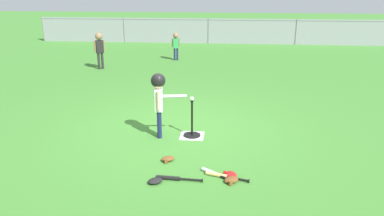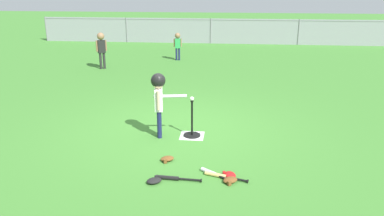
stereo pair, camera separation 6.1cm
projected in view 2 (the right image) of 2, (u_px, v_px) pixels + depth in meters
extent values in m
plane|color=#3D7A2D|center=(179.00, 129.00, 7.42)|extent=(60.00, 60.00, 0.00)
cube|color=white|center=(192.00, 136.00, 7.10)|extent=(0.44, 0.44, 0.01)
cylinder|color=black|center=(192.00, 135.00, 7.10)|extent=(0.32, 0.32, 0.03)
cylinder|color=black|center=(192.00, 118.00, 6.99)|extent=(0.04, 0.04, 0.67)
cylinder|color=black|center=(192.00, 101.00, 6.89)|extent=(0.06, 0.06, 0.02)
sphere|color=white|center=(192.00, 99.00, 6.88)|extent=(0.07, 0.07, 0.07)
cylinder|color=#191E4C|center=(159.00, 122.00, 7.05)|extent=(0.08, 0.08, 0.52)
cylinder|color=#191E4C|center=(159.00, 125.00, 6.94)|extent=(0.08, 0.08, 0.52)
cube|color=white|center=(159.00, 100.00, 6.85)|extent=(0.17, 0.25, 0.40)
cylinder|color=beige|center=(159.00, 96.00, 6.98)|extent=(0.06, 0.06, 0.34)
cylinder|color=beige|center=(158.00, 101.00, 6.70)|extent=(0.06, 0.06, 0.34)
sphere|color=beige|center=(158.00, 82.00, 6.75)|extent=(0.23, 0.23, 0.23)
sphere|color=black|center=(158.00, 81.00, 6.74)|extent=(0.26, 0.26, 0.26)
cylinder|color=silver|center=(170.00, 96.00, 6.84)|extent=(0.60, 0.15, 0.06)
cylinder|color=#191E4C|center=(179.00, 54.00, 13.93)|extent=(0.07, 0.07, 0.44)
cylinder|color=#191E4C|center=(176.00, 54.00, 13.92)|extent=(0.07, 0.07, 0.44)
cube|color=green|center=(178.00, 43.00, 13.80)|extent=(0.22, 0.15, 0.35)
cylinder|color=#8C6647|center=(181.00, 43.00, 13.80)|extent=(0.05, 0.05, 0.30)
cylinder|color=#8C6647|center=(174.00, 43.00, 13.79)|extent=(0.05, 0.05, 0.30)
sphere|color=#8C6647|center=(178.00, 36.00, 13.71)|extent=(0.20, 0.20, 0.20)
cylinder|color=#262626|center=(104.00, 61.00, 12.54)|extent=(0.08, 0.08, 0.53)
cylinder|color=#262626|center=(101.00, 61.00, 12.49)|extent=(0.08, 0.08, 0.53)
cube|color=black|center=(101.00, 47.00, 12.37)|extent=(0.27, 0.25, 0.41)
cylinder|color=#8C6647|center=(106.00, 45.00, 12.42)|extent=(0.06, 0.06, 0.35)
cylinder|color=#8C6647|center=(97.00, 46.00, 12.30)|extent=(0.06, 0.06, 0.35)
sphere|color=#8C6647|center=(101.00, 36.00, 12.26)|extent=(0.24, 0.24, 0.24)
cylinder|color=silver|center=(209.00, 172.00, 5.70)|extent=(0.26, 0.21, 0.06)
cylinder|color=black|center=(223.00, 178.00, 5.52)|extent=(0.24, 0.19, 0.03)
cylinder|color=black|center=(231.00, 181.00, 5.43)|extent=(0.04, 0.05, 0.05)
cylinder|color=#DBB266|center=(215.00, 175.00, 5.61)|extent=(0.33, 0.15, 0.06)
cylinder|color=black|center=(237.00, 179.00, 5.49)|extent=(0.32, 0.12, 0.03)
cylinder|color=black|center=(248.00, 181.00, 5.43)|extent=(0.03, 0.05, 0.05)
cylinder|color=black|center=(168.00, 178.00, 5.52)|extent=(0.33, 0.08, 0.06)
cylinder|color=black|center=(190.00, 179.00, 5.47)|extent=(0.33, 0.05, 0.03)
cylinder|color=black|center=(201.00, 180.00, 5.45)|extent=(0.02, 0.05, 0.05)
ellipsoid|color=brown|center=(167.00, 159.00, 6.11)|extent=(0.27, 0.25, 0.07)
cube|color=brown|center=(165.00, 161.00, 6.02)|extent=(0.06, 0.06, 0.06)
ellipsoid|color=brown|center=(230.00, 180.00, 5.45)|extent=(0.27, 0.26, 0.07)
cube|color=brown|center=(229.00, 183.00, 5.36)|extent=(0.06, 0.06, 0.06)
ellipsoid|color=#B21919|center=(230.00, 175.00, 5.59)|extent=(0.22, 0.26, 0.07)
cube|color=#B21919|center=(224.00, 173.00, 5.63)|extent=(0.05, 0.06, 0.06)
ellipsoid|color=black|center=(154.00, 181.00, 5.43)|extent=(0.27, 0.25, 0.07)
cube|color=black|center=(157.00, 177.00, 5.52)|extent=(0.06, 0.06, 0.06)
cylinder|color=slate|center=(46.00, 29.00, 18.40)|extent=(0.06, 0.06, 1.15)
cylinder|color=slate|center=(127.00, 30.00, 18.01)|extent=(0.06, 0.06, 1.15)
cylinder|color=slate|center=(211.00, 31.00, 17.62)|extent=(0.06, 0.06, 1.15)
cylinder|color=slate|center=(299.00, 32.00, 17.23)|extent=(0.06, 0.06, 1.15)
cube|color=gray|center=(211.00, 20.00, 17.46)|extent=(16.00, 0.03, 0.03)
cube|color=gray|center=(211.00, 31.00, 17.62)|extent=(16.00, 0.01, 1.15)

